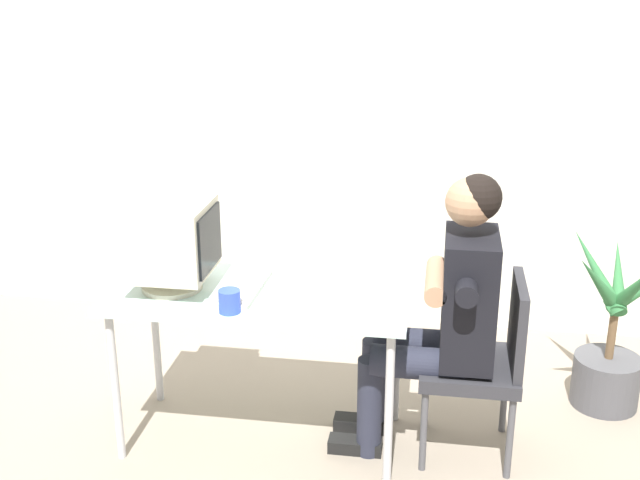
{
  "coord_description": "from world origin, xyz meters",
  "views": [
    {
      "loc": [
        0.75,
        -3.08,
        2.08
      ],
      "look_at": [
        0.26,
        0.0,
        0.98
      ],
      "focal_mm": 44.65,
      "sensor_mm": 36.0,
      "label": 1
    }
  ],
  "objects_px": {
    "office_chair": "(484,357)",
    "keyboard": "(243,288)",
    "crt_monitor": "(170,240)",
    "person_seated": "(445,307)",
    "potted_plant": "(610,346)",
    "desk": "(260,305)",
    "desk_mug": "(230,301)"
  },
  "relations": [
    {
      "from": "crt_monitor",
      "to": "potted_plant",
      "type": "relative_size",
      "value": 0.44
    },
    {
      "from": "keyboard",
      "to": "desk",
      "type": "bearing_deg",
      "value": 7.36
    },
    {
      "from": "desk",
      "to": "potted_plant",
      "type": "xyz_separation_m",
      "value": [
        1.6,
        0.55,
        -0.35
      ]
    },
    {
      "from": "keyboard",
      "to": "office_chair",
      "type": "bearing_deg",
      "value": 2.99
    },
    {
      "from": "crt_monitor",
      "to": "office_chair",
      "type": "distance_m",
      "value": 1.44
    },
    {
      "from": "desk",
      "to": "desk_mug",
      "type": "xyz_separation_m",
      "value": [
        -0.07,
        -0.22,
        0.11
      ]
    },
    {
      "from": "desk",
      "to": "person_seated",
      "type": "height_order",
      "value": "person_seated"
    },
    {
      "from": "crt_monitor",
      "to": "potted_plant",
      "type": "xyz_separation_m",
      "value": [
        1.98,
        0.58,
        -0.64
      ]
    },
    {
      "from": "keyboard",
      "to": "person_seated",
      "type": "xyz_separation_m",
      "value": [
        0.87,
        0.05,
        -0.05
      ]
    },
    {
      "from": "potted_plant",
      "to": "desk_mug",
      "type": "height_order",
      "value": "potted_plant"
    },
    {
      "from": "keyboard",
      "to": "person_seated",
      "type": "height_order",
      "value": "person_seated"
    },
    {
      "from": "crt_monitor",
      "to": "keyboard",
      "type": "bearing_deg",
      "value": 3.33
    },
    {
      "from": "keyboard",
      "to": "potted_plant",
      "type": "bearing_deg",
      "value": 18.55
    },
    {
      "from": "office_chair",
      "to": "keyboard",
      "type": "bearing_deg",
      "value": -177.01
    },
    {
      "from": "desk",
      "to": "office_chair",
      "type": "xyz_separation_m",
      "value": [
        0.97,
        0.05,
        -0.2
      ]
    },
    {
      "from": "office_chair",
      "to": "potted_plant",
      "type": "bearing_deg",
      "value": 38.81
    },
    {
      "from": "crt_monitor",
      "to": "person_seated",
      "type": "bearing_deg",
      "value": 3.54
    },
    {
      "from": "keyboard",
      "to": "office_chair",
      "type": "xyz_separation_m",
      "value": [
        1.04,
        0.05,
        -0.28
      ]
    },
    {
      "from": "potted_plant",
      "to": "desk_mug",
      "type": "distance_m",
      "value": 1.9
    },
    {
      "from": "keyboard",
      "to": "potted_plant",
      "type": "distance_m",
      "value": 1.82
    },
    {
      "from": "crt_monitor",
      "to": "potted_plant",
      "type": "bearing_deg",
      "value": 16.32
    },
    {
      "from": "person_seated",
      "to": "office_chair",
      "type": "bearing_deg",
      "value": 0.0
    },
    {
      "from": "office_chair",
      "to": "desk_mug",
      "type": "relative_size",
      "value": 8.23
    },
    {
      "from": "desk",
      "to": "keyboard",
      "type": "height_order",
      "value": "keyboard"
    },
    {
      "from": "person_seated",
      "to": "desk_mug",
      "type": "height_order",
      "value": "person_seated"
    },
    {
      "from": "crt_monitor",
      "to": "office_chair",
      "type": "xyz_separation_m",
      "value": [
        1.35,
        0.07,
        -0.49
      ]
    },
    {
      "from": "keyboard",
      "to": "crt_monitor",
      "type": "bearing_deg",
      "value": -176.67
    },
    {
      "from": "office_chair",
      "to": "potted_plant",
      "type": "relative_size",
      "value": 0.94
    },
    {
      "from": "potted_plant",
      "to": "person_seated",
      "type": "bearing_deg",
      "value": -147.95
    },
    {
      "from": "desk",
      "to": "desk_mug",
      "type": "distance_m",
      "value": 0.26
    },
    {
      "from": "desk",
      "to": "office_chair",
      "type": "bearing_deg",
      "value": 2.66
    },
    {
      "from": "office_chair",
      "to": "potted_plant",
      "type": "distance_m",
      "value": 0.82
    }
  ]
}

